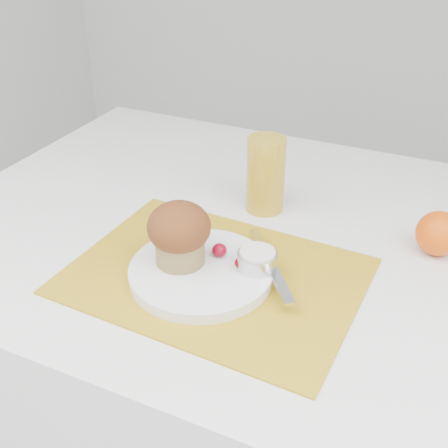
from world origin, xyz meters
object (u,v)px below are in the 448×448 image
at_px(table, 275,392).
at_px(muffin, 179,233).
at_px(juice_glass, 266,175).
at_px(orange, 439,233).
at_px(plate, 201,272).

distance_m(table, muffin, 0.49).
distance_m(table, juice_glass, 0.45).
bearing_deg(juice_glass, orange, -3.23).
height_order(table, orange, orange).
bearing_deg(plate, juice_glass, 87.84).
xyz_separation_m(table, juice_glass, (-0.06, 0.07, 0.44)).
bearing_deg(muffin, plate, -2.97).
bearing_deg(juice_glass, plate, -92.16).
relative_size(orange, juice_glass, 0.52).
distance_m(orange, juice_glass, 0.30).
height_order(plate, orange, orange).
bearing_deg(plate, table, 66.17).
bearing_deg(muffin, juice_glass, 79.36).
relative_size(plate, muffin, 2.21).
bearing_deg(plate, orange, 35.45).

